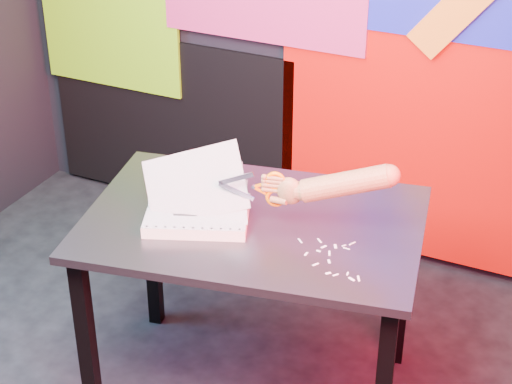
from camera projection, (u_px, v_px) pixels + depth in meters
The scene contains 7 objects.
room at pixel (122, 80), 2.30m from camera, with size 3.01×3.01×2.71m.
backdrop at pixel (330, 50), 3.63m from camera, with size 2.88×0.05×2.08m.
work_table at pixel (253, 245), 2.87m from camera, with size 1.23×0.93×0.75m.
printout_stack at pixel (197, 214), 2.81m from camera, with size 0.42×0.35×0.26m.
scissors at pixel (271, 189), 2.72m from camera, with size 0.22×0.06×0.13m.
hand_forearm at pixel (336, 185), 2.66m from camera, with size 0.42×0.14×0.17m.
paper_clippings at pixel (332, 257), 2.63m from camera, with size 0.26×0.21×0.00m.
Camera 1 is at (1.24, -1.79, 2.23)m, focal length 60.00 mm.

